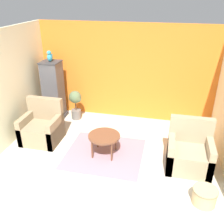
{
  "coord_description": "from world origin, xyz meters",
  "views": [
    {
      "loc": [
        1.04,
        -2.98,
        3.15
      ],
      "look_at": [
        0.0,
        1.57,
        0.87
      ],
      "focal_mm": 40.0,
      "sensor_mm": 36.0,
      "label": 1
    }
  ],
  "objects_px": {
    "coffee_table": "(104,137)",
    "potted_plant": "(75,102)",
    "armchair_left": "(42,128)",
    "birdcage": "(54,91)",
    "wicker_basket": "(204,196)",
    "armchair_right": "(189,153)",
    "parrot": "(50,56)"
  },
  "relations": [
    {
      "from": "birdcage",
      "to": "coffee_table",
      "type": "bearing_deg",
      "value": -38.62
    },
    {
      "from": "coffee_table",
      "to": "armchair_right",
      "type": "xyz_separation_m",
      "value": [
        1.71,
        -0.04,
        -0.11
      ]
    },
    {
      "from": "armchair_left",
      "to": "parrot",
      "type": "relative_size",
      "value": 3.46
    },
    {
      "from": "coffee_table",
      "to": "birdcage",
      "type": "bearing_deg",
      "value": 141.38
    },
    {
      "from": "armchair_right",
      "to": "parrot",
      "type": "relative_size",
      "value": 3.46
    },
    {
      "from": "coffee_table",
      "to": "armchair_right",
      "type": "height_order",
      "value": "armchair_right"
    },
    {
      "from": "coffee_table",
      "to": "parrot",
      "type": "xyz_separation_m",
      "value": [
        -1.73,
        1.39,
        1.26
      ]
    },
    {
      "from": "parrot",
      "to": "potted_plant",
      "type": "bearing_deg",
      "value": 3.76
    },
    {
      "from": "coffee_table",
      "to": "armchair_right",
      "type": "relative_size",
      "value": 0.69
    },
    {
      "from": "coffee_table",
      "to": "parrot",
      "type": "height_order",
      "value": "parrot"
    },
    {
      "from": "armchair_left",
      "to": "parrot",
      "type": "height_order",
      "value": "parrot"
    },
    {
      "from": "coffee_table",
      "to": "potted_plant",
      "type": "bearing_deg",
      "value": 129.06
    },
    {
      "from": "potted_plant",
      "to": "armchair_left",
      "type": "bearing_deg",
      "value": -106.76
    },
    {
      "from": "armchair_right",
      "to": "wicker_basket",
      "type": "bearing_deg",
      "value": -76.74
    },
    {
      "from": "coffee_table",
      "to": "wicker_basket",
      "type": "bearing_deg",
      "value": -26.53
    },
    {
      "from": "armchair_left",
      "to": "potted_plant",
      "type": "height_order",
      "value": "armchair_left"
    },
    {
      "from": "coffee_table",
      "to": "armchair_left",
      "type": "height_order",
      "value": "armchair_left"
    },
    {
      "from": "armchair_left",
      "to": "birdcage",
      "type": "height_order",
      "value": "birdcage"
    },
    {
      "from": "coffee_table",
      "to": "parrot",
      "type": "relative_size",
      "value": 2.38
    },
    {
      "from": "birdcage",
      "to": "wicker_basket",
      "type": "relative_size",
      "value": 3.88
    },
    {
      "from": "armchair_right",
      "to": "armchair_left",
      "type": "bearing_deg",
      "value": 175.48
    },
    {
      "from": "coffee_table",
      "to": "potted_plant",
      "type": "relative_size",
      "value": 0.83
    },
    {
      "from": "armchair_right",
      "to": "birdcage",
      "type": "relative_size",
      "value": 0.62
    },
    {
      "from": "potted_plant",
      "to": "birdcage",
      "type": "bearing_deg",
      "value": -176.01
    },
    {
      "from": "armchair_left",
      "to": "wicker_basket",
      "type": "distance_m",
      "value": 3.65
    },
    {
      "from": "armchair_right",
      "to": "wicker_basket",
      "type": "distance_m",
      "value": 0.96
    },
    {
      "from": "coffee_table",
      "to": "wicker_basket",
      "type": "height_order",
      "value": "coffee_table"
    },
    {
      "from": "armchair_left",
      "to": "wicker_basket",
      "type": "xyz_separation_m",
      "value": [
        3.45,
        -1.18,
        -0.16
      ]
    },
    {
      "from": "birdcage",
      "to": "potted_plant",
      "type": "distance_m",
      "value": 0.64
    },
    {
      "from": "armchair_right",
      "to": "coffee_table",
      "type": "bearing_deg",
      "value": 178.7
    },
    {
      "from": "parrot",
      "to": "potted_plant",
      "type": "xyz_separation_m",
      "value": [
        0.58,
        0.04,
        -1.19
      ]
    },
    {
      "from": "birdcage",
      "to": "parrot",
      "type": "xyz_separation_m",
      "value": [
        -0.0,
        0.0,
        0.92
      ]
    }
  ]
}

